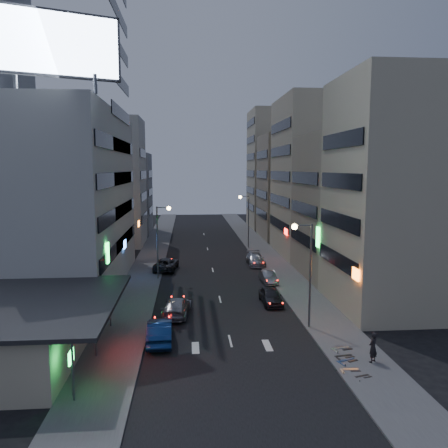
{
  "coord_description": "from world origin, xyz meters",
  "views": [
    {
      "loc": [
        -2.91,
        -25.7,
        12.25
      ],
      "look_at": [
        0.81,
        19.18,
        6.49
      ],
      "focal_mm": 35.0,
      "sensor_mm": 36.0,
      "label": 1
    }
  ],
  "objects": [
    {
      "name": "ground",
      "position": [
        0.0,
        0.0,
        0.0
      ],
      "size": [
        180.0,
        180.0,
        0.0
      ],
      "primitive_type": "plane",
      "color": "black",
      "rests_on": "ground"
    },
    {
      "name": "sidewalk_left",
      "position": [
        -8.0,
        30.0,
        0.06
      ],
      "size": [
        4.0,
        120.0,
        0.12
      ],
      "primitive_type": "cube",
      "color": "#4C4C4F",
      "rests_on": "ground"
    },
    {
      "name": "sidewalk_right",
      "position": [
        8.0,
        30.0,
        0.06
      ],
      "size": [
        4.0,
        120.0,
        0.12
      ],
      "primitive_type": "cube",
      "color": "#4C4C4F",
      "rests_on": "ground"
    },
    {
      "name": "food_court",
      "position": [
        -13.9,
        2.0,
        1.98
      ],
      "size": [
        11.0,
        13.0,
        3.88
      ],
      "color": "tan",
      "rests_on": "ground"
    },
    {
      "name": "white_building",
      "position": [
        -17.0,
        20.0,
        9.0
      ],
      "size": [
        14.0,
        24.0,
        18.0
      ],
      "primitive_type": "cube",
      "color": "#A7A7A2",
      "rests_on": "ground"
    },
    {
      "name": "shophouse_near",
      "position": [
        15.0,
        10.5,
        10.0
      ],
      "size": [
        10.0,
        11.0,
        20.0
      ],
      "primitive_type": "cube",
      "color": "tan",
      "rests_on": "ground"
    },
    {
      "name": "shophouse_mid",
      "position": [
        15.5,
        22.0,
        8.0
      ],
      "size": [
        11.0,
        12.0,
        16.0
      ],
      "primitive_type": "cube",
      "color": "gray",
      "rests_on": "ground"
    },
    {
      "name": "shophouse_far",
      "position": [
        15.0,
        35.0,
        11.0
      ],
      "size": [
        10.0,
        14.0,
        22.0
      ],
      "primitive_type": "cube",
      "color": "tan",
      "rests_on": "ground"
    },
    {
      "name": "far_left_a",
      "position": [
        -15.5,
        45.0,
        10.0
      ],
      "size": [
        11.0,
        10.0,
        20.0
      ],
      "primitive_type": "cube",
      "color": "#A7A7A2",
      "rests_on": "ground"
    },
    {
      "name": "far_left_b",
      "position": [
        -16.0,
        58.0,
        7.5
      ],
      "size": [
        12.0,
        10.0,
        15.0
      ],
      "primitive_type": "cube",
      "color": "gray",
      "rests_on": "ground"
    },
    {
      "name": "far_right_a",
      "position": [
        15.5,
        50.0,
        9.0
      ],
      "size": [
        11.0,
        12.0,
        18.0
      ],
      "primitive_type": "cube",
      "color": "gray",
      "rests_on": "ground"
    },
    {
      "name": "far_right_b",
      "position": [
        16.0,
        64.0,
        12.0
      ],
      "size": [
        12.0,
        12.0,
        24.0
      ],
      "primitive_type": "cube",
      "color": "tan",
      "rests_on": "ground"
    },
    {
      "name": "billboard",
      "position": [
        -12.99,
        9.97,
        21.66
      ],
      "size": [
        9.52,
        3.75,
        6.2
      ],
      "rotation": [
        0.0,
        0.0,
        0.35
      ],
      "color": "#595B60",
      "rests_on": "white_building"
    },
    {
      "name": "street_lamp_right_near",
      "position": [
        5.9,
        6.0,
        5.36
      ],
      "size": [
        1.6,
        0.44,
        8.02
      ],
      "color": "#595B60",
      "rests_on": "sidewalk_right"
    },
    {
      "name": "street_lamp_left",
      "position": [
        -5.9,
        22.0,
        5.36
      ],
      "size": [
        1.6,
        0.44,
        8.02
      ],
      "color": "#595B60",
      "rests_on": "sidewalk_left"
    },
    {
      "name": "street_lamp_right_far",
      "position": [
        5.9,
        40.0,
        5.36
      ],
      "size": [
        1.6,
        0.44,
        8.02
      ],
      "color": "#595B60",
      "rests_on": "sidewalk_right"
    },
    {
      "name": "parked_car_right_near",
      "position": [
        4.5,
        12.3,
        0.73
      ],
      "size": [
        1.82,
        4.3,
        1.45
      ],
      "primitive_type": "imported",
      "rotation": [
        0.0,
        0.0,
        0.02
      ],
      "color": "#2A2A30",
      "rests_on": "ground"
    },
    {
      "name": "parked_car_right_mid",
      "position": [
        5.6,
        19.49,
        0.64
      ],
      "size": [
        1.59,
        3.94,
        1.27
      ],
      "primitive_type": "imported",
      "rotation": [
        0.0,
        0.0,
        0.06
      ],
      "color": "gray",
      "rests_on": "ground"
    },
    {
      "name": "parked_car_left",
      "position": [
        -5.6,
        26.32,
        0.75
      ],
      "size": [
        3.13,
        5.66,
        1.5
      ],
      "primitive_type": "imported",
      "rotation": [
        0.0,
        0.0,
        3.02
      ],
      "color": "#292A2F",
      "rests_on": "ground"
    },
    {
      "name": "parked_car_right_far",
      "position": [
        5.6,
        28.31,
        0.74
      ],
      "size": [
        2.08,
        5.08,
        1.47
      ],
      "primitive_type": "imported",
      "rotation": [
        0.0,
        0.0,
        0.0
      ],
      "color": "#9DA0A5",
      "rests_on": "ground"
    },
    {
      "name": "road_car_blue",
      "position": [
        -5.0,
        4.24,
        0.8
      ],
      "size": [
        1.86,
        4.92,
        1.6
      ],
      "primitive_type": "imported",
      "rotation": [
        0.0,
        0.0,
        3.18
      ],
      "color": "navy",
      "rests_on": "ground"
    },
    {
      "name": "road_car_silver",
      "position": [
        -3.92,
        9.82,
        0.74
      ],
      "size": [
        2.69,
        5.31,
        1.48
      ],
      "primitive_type": "imported",
      "rotation": [
        0.0,
        0.0,
        3.02
      ],
      "color": "gray",
      "rests_on": "ground"
    },
    {
      "name": "person",
      "position": [
        8.58,
        -0.38,
        1.09
      ],
      "size": [
        0.84,
        0.8,
        1.94
      ],
      "primitive_type": "imported",
      "rotation": [
        0.0,
        0.0,
        3.81
      ],
      "color": "black",
      "rests_on": "sidewalk_right"
    },
    {
      "name": "scooter_black_a",
      "position": [
        7.65,
        -1.91,
        0.61
      ],
      "size": [
        0.92,
        1.68,
        0.97
      ],
      "primitive_type": null,
      "rotation": [
        0.0,
        0.0,
        1.83
      ],
      "color": "black",
      "rests_on": "sidewalk_right"
    },
    {
      "name": "scooter_silver_a",
      "position": [
        7.36,
        -1.15,
        0.63
      ],
      "size": [
        0.63,
        1.71,
        1.03
      ],
      "primitive_type": null,
      "rotation": [
        0.0,
        0.0,
        1.53
      ],
      "color": "#AAACB2",
      "rests_on": "sidewalk_right"
    },
    {
      "name": "scooter_blue",
      "position": [
        7.57,
        0.36,
        0.71
      ],
      "size": [
        1.29,
        2.04,
        1.18
      ],
      "primitive_type": null,
      "rotation": [
        0.0,
        0.0,
        1.93
      ],
      "color": "navy",
      "rests_on": "sidewalk_right"
    },
    {
      "name": "scooter_black_b",
      "position": [
        7.68,
        0.86,
        0.67
      ],
      "size": [
        0.85,
        1.86,
        1.09
      ],
      "primitive_type": null,
      "rotation": [
        0.0,
        0.0,
        1.72
      ],
      "color": "black",
      "rests_on": "sidewalk_right"
    },
    {
      "name": "scooter_silver_b",
      "position": [
        7.95,
        2.11,
        0.73
      ],
      "size": [
        1.07,
        2.08,
        1.21
      ],
      "primitive_type": null,
      "rotation": [
        0.0,
        0.0,
        1.79
      ],
      "color": "silver",
      "rests_on": "sidewalk_right"
    }
  ]
}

